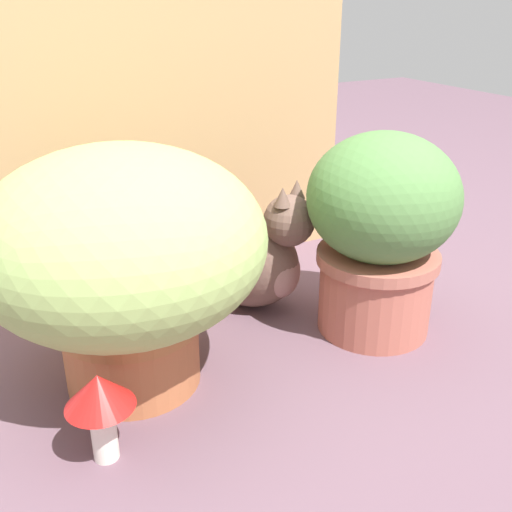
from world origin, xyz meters
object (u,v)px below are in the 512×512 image
object	(u,v)px
leafy_planter	(381,227)
cat	(252,256)
grass_planter	(123,253)
mushroom_ornament_red	(100,399)

from	to	relation	value
leafy_planter	cat	size ratio (longest dim) A/B	1.11
cat	grass_planter	bearing A→B (deg)	-154.50
mushroom_ornament_red	leafy_planter	bearing A→B (deg)	11.17
leafy_planter	mushroom_ornament_red	bearing A→B (deg)	-168.83
grass_planter	mushroom_ornament_red	world-z (taller)	grass_planter
leafy_planter	cat	xyz separation A→B (m)	(-0.18, 0.21, -0.11)
leafy_planter	mushroom_ornament_red	size ratio (longest dim) A/B	2.76
cat	mushroom_ornament_red	size ratio (longest dim) A/B	2.49
grass_planter	leafy_planter	world-z (taller)	grass_planter
cat	mushroom_ornament_red	distance (m)	0.55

